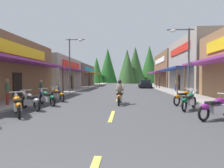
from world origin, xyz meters
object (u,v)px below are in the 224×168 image
at_px(streetlamp_right, 184,52).
at_px(motorcycle_parked_right_1, 216,107).
at_px(rider_cruising_lead, 120,94).
at_px(motorcycle_parked_left_1, 17,105).
at_px(pedestrian_waiting, 41,88).
at_px(motorcycle_parked_right_3, 184,97).
at_px(motorcycle_parked_left_2, 31,101).
at_px(streetlamp_left, 72,58).
at_px(pedestrian_by_shop, 7,90).
at_px(pedestrian_strolling, 176,84).
at_px(parked_car_curbside, 145,84).
at_px(motorcycle_parked_left_3, 47,97).
at_px(motorcycle_parked_right_2, 189,101).
at_px(pedestrian_browsing, 59,85).
at_px(motorcycle_parked_left_4, 57,95).

xyz_separation_m(streetlamp_right, motorcycle_parked_right_1, (-1.13, -7.49, -3.26)).
bearing_deg(motorcycle_parked_right_1, rider_cruising_lead, 103.99).
relative_size(motorcycle_parked_left_1, pedestrian_waiting, 1.17).
bearing_deg(motorcycle_parked_left_1, motorcycle_parked_right_3, -100.65).
bearing_deg(motorcycle_parked_left_2, streetlamp_right, -110.51).
distance_m(streetlamp_left, pedestrian_by_shop, 10.73).
xyz_separation_m(streetlamp_right, pedestrian_strolling, (1.53, 7.72, -2.81)).
relative_size(motorcycle_parked_right_3, motorcycle_parked_left_1, 0.96).
bearing_deg(pedestrian_waiting, motorcycle_parked_left_1, 70.14).
relative_size(streetlamp_right, parked_car_curbside, 1.32).
bearing_deg(rider_cruising_lead, motorcycle_parked_left_3, 104.01).
distance_m(motorcycle_parked_right_2, pedestrian_by_shop, 10.23).
relative_size(motorcycle_parked_right_1, pedestrian_waiting, 1.24).
bearing_deg(pedestrian_by_shop, motorcycle_parked_left_2, 112.70).
xyz_separation_m(motorcycle_parked_right_2, pedestrian_waiting, (-10.02, 4.21, 0.39)).
distance_m(motorcycle_parked_left_1, pedestrian_by_shop, 3.24).
relative_size(pedestrian_waiting, parked_car_curbside, 0.36).
bearing_deg(motorcycle_parked_left_3, pedestrian_browsing, -33.48).
bearing_deg(motorcycle_parked_left_1, streetlamp_right, -87.98).
height_order(streetlamp_right, pedestrian_by_shop, streetlamp_right).
xyz_separation_m(streetlamp_left, pedestrian_by_shop, (-0.90, -10.24, -3.07)).
bearing_deg(pedestrian_browsing, motorcycle_parked_right_1, -63.37).
xyz_separation_m(streetlamp_right, rider_cruising_lead, (-5.11, -3.41, -3.10)).
xyz_separation_m(motorcycle_parked_left_2, pedestrian_browsing, (-1.60, 8.38, 0.47)).
xyz_separation_m(streetlamp_left, motorcycle_parked_right_2, (9.31, -10.56, -3.53)).
bearing_deg(motorcycle_parked_left_1, parked_car_curbside, -54.49).
relative_size(streetlamp_left, pedestrian_browsing, 3.70).
relative_size(motorcycle_parked_left_1, motorcycle_parked_left_2, 1.03).
bearing_deg(pedestrian_browsing, parked_car_curbside, 36.22).
xyz_separation_m(motorcycle_parked_left_3, pedestrian_strolling, (11.05, 11.98, 0.45)).
bearing_deg(rider_cruising_lead, motorcycle_parked_right_1, -132.67).
bearing_deg(motorcycle_parked_right_1, motorcycle_parked_left_1, 148.84).
bearing_deg(rider_cruising_lead, motorcycle_parked_left_1, 134.95).
distance_m(motorcycle_parked_left_1, parked_car_curbside, 25.68).
height_order(motorcycle_parked_right_3, pedestrian_browsing, pedestrian_browsing).
bearing_deg(motorcycle_parked_left_1, pedestrian_browsing, -25.38).
relative_size(streetlamp_left, motorcycle_parked_left_1, 3.43).
xyz_separation_m(motorcycle_parked_right_1, motorcycle_parked_left_1, (-8.39, 0.13, 0.00)).
xyz_separation_m(motorcycle_parked_right_1, parked_car_curbside, (-0.12, 24.44, 0.20)).
distance_m(motorcycle_parked_right_2, motorcycle_parked_left_1, 8.38).
bearing_deg(streetlamp_left, motorcycle_parked_left_3, -82.89).
bearing_deg(motorcycle_parked_left_2, rider_cruising_lead, -113.49).
xyz_separation_m(motorcycle_parked_right_2, motorcycle_parked_right_3, (0.31, 1.83, 0.00)).
bearing_deg(pedestrian_strolling, motorcycle_parked_right_3, -5.78).
bearing_deg(pedestrian_strolling, streetlamp_left, -71.36).
bearing_deg(streetlamp_left, parked_car_curbside, 50.87).
height_order(motorcycle_parked_left_2, rider_cruising_lead, rider_cruising_lead).
height_order(motorcycle_parked_left_1, rider_cruising_lead, rider_cruising_lead).
relative_size(streetlamp_left, streetlamp_right, 1.08).
distance_m(motorcycle_parked_left_2, motorcycle_parked_left_4, 3.64).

